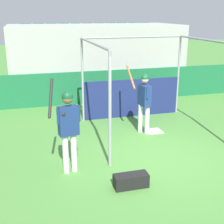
# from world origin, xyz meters

# --- Properties ---
(ground_plane) EXTENTS (60.00, 60.00, 0.00)m
(ground_plane) POSITION_xyz_m (0.00, 0.00, 0.00)
(ground_plane) COLOR #477F38
(outfield_wall) EXTENTS (24.00, 0.12, 1.24)m
(outfield_wall) POSITION_xyz_m (0.00, 5.21, 0.62)
(outfield_wall) COLOR #196038
(outfield_wall) RESTS_ON ground
(bleacher_section) EXTENTS (7.05, 3.20, 2.92)m
(bleacher_section) POSITION_xyz_m (0.00, 6.87, 1.46)
(bleacher_section) COLOR #9E9E99
(bleacher_section) RESTS_ON ground
(batting_cage) EXTENTS (3.39, 3.35, 2.66)m
(batting_cage) POSITION_xyz_m (0.45, 2.63, 1.16)
(batting_cage) COLOR gray
(batting_cage) RESTS_ON ground
(home_plate) EXTENTS (0.44, 0.44, 0.02)m
(home_plate) POSITION_xyz_m (0.63, 1.67, 0.01)
(home_plate) COLOR white
(home_plate) RESTS_ON ground
(player_batter) EXTENTS (0.54, 0.85, 1.92)m
(player_batter) POSITION_xyz_m (0.27, 1.68, 1.06)
(player_batter) COLOR silver
(player_batter) RESTS_ON ground
(player_waiting) EXTENTS (0.71, 0.53, 2.10)m
(player_waiting) POSITION_xyz_m (-2.14, -0.11, 1.13)
(player_waiting) COLOR silver
(player_waiting) RESTS_ON ground
(equipment_bag) EXTENTS (0.70, 0.28, 0.28)m
(equipment_bag) POSITION_xyz_m (-1.05, -1.07, 0.14)
(equipment_bag) COLOR black
(equipment_bag) RESTS_ON ground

